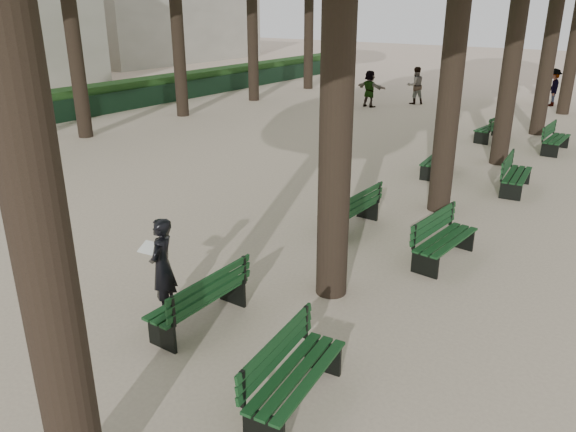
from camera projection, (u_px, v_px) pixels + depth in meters
The scene contains 17 objects.
ground at pixel (136, 345), 8.14m from camera, with size 120.00×120.00×0.00m, color beige.
bench_left_0 at pixel (199, 308), 8.58m from camera, with size 0.58×1.80×0.92m.
bench_left_1 at pixel (350, 217), 12.20m from camera, with size 0.60×1.81×0.92m.
bench_left_2 at pixel (437, 165), 16.12m from camera, with size 0.75×1.85×0.92m.
bench_left_3 at pixel (490, 133), 20.07m from camera, with size 0.76×1.85×0.92m.
bench_right_0 at pixel (296, 387), 6.84m from camera, with size 0.78×1.86×0.92m.
bench_right_1 at pixel (444, 248), 10.68m from camera, with size 0.72×1.84×0.92m.
bench_right_2 at pixel (516, 181), 14.65m from camera, with size 0.75×1.85×0.92m.
bench_right_3 at pixel (556, 144), 18.48m from camera, with size 0.61×1.81×0.92m.
man_with_map at pixel (162, 266), 8.75m from camera, with size 0.71×0.71×1.59m.
pedestrian_a at pixel (415, 86), 27.00m from camera, with size 0.85×0.35×1.76m, color #262628.
pedestrian_e at pixel (370, 89), 26.25m from camera, with size 1.57×0.34×1.69m, color #262628.
pedestrian_b at pixel (553, 87), 26.50m from camera, with size 1.12×0.35×1.74m, color #262628.
pedestrian_d at pixel (509, 84), 27.49m from camera, with size 0.85×0.35×1.74m, color #262628.
fence at pixel (100, 105), 24.42m from camera, with size 0.08×42.00×0.90m, color black.
hedge at pixel (90, 100), 24.75m from camera, with size 1.20×42.00×1.20m, color #1C4618.
building_far at pixel (146, 16), 47.51m from camera, with size 12.00×16.00×7.00m, color #B7B2A3.
Camera 1 is at (5.78, -4.41, 4.66)m, focal length 35.00 mm.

